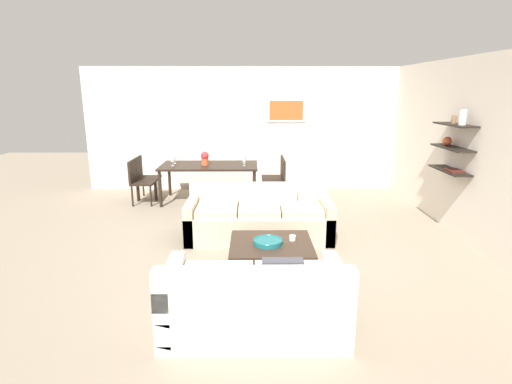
{
  "coord_description": "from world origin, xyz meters",
  "views": [
    {
      "loc": [
        -0.2,
        -5.52,
        2.21
      ],
      "look_at": [
        -0.14,
        0.2,
        0.75
      ],
      "focal_mm": 28.18,
      "sensor_mm": 36.0,
      "label": 1
    }
  ],
  "objects_px": {
    "decorative_bowl": "(268,241)",
    "centerpiece_vase": "(205,158)",
    "loveseat_white": "(255,301)",
    "wine_glass_left_far": "(175,158)",
    "wine_glass_left_near": "(172,160)",
    "sofa_beige": "(259,219)",
    "dining_chair_left_near": "(139,179)",
    "candle_jar": "(293,238)",
    "dining_chair_right_near": "(278,179)",
    "dining_chair_left_far": "(145,174)",
    "coffee_table": "(271,257)",
    "dining_table": "(209,168)",
    "wine_glass_right_near": "(244,160)",
    "dining_chair_right_far": "(277,174)",
    "wine_glass_right_far": "(244,158)"
  },
  "relations": [
    {
      "from": "loveseat_white",
      "to": "dining_chair_left_near",
      "type": "xyz_separation_m",
      "value": [
        -2.25,
        4.35,
        0.21
      ]
    },
    {
      "from": "sofa_beige",
      "to": "dining_chair_left_near",
      "type": "relative_size",
      "value": 2.47
    },
    {
      "from": "wine_glass_right_far",
      "to": "wine_glass_right_near",
      "type": "distance_m",
      "value": 0.25
    },
    {
      "from": "centerpiece_vase",
      "to": "sofa_beige",
      "type": "bearing_deg",
      "value": -63.03
    },
    {
      "from": "wine_glass_right_far",
      "to": "centerpiece_vase",
      "type": "height_order",
      "value": "centerpiece_vase"
    },
    {
      "from": "decorative_bowl",
      "to": "wine_glass_left_near",
      "type": "distance_m",
      "value": 3.71
    },
    {
      "from": "wine_glass_left_near",
      "to": "wine_glass_right_near",
      "type": "relative_size",
      "value": 0.92
    },
    {
      "from": "dining_chair_left_far",
      "to": "centerpiece_vase",
      "type": "bearing_deg",
      "value": -11.44
    },
    {
      "from": "loveseat_white",
      "to": "coffee_table",
      "type": "relative_size",
      "value": 1.67
    },
    {
      "from": "coffee_table",
      "to": "decorative_bowl",
      "type": "bearing_deg",
      "value": -139.99
    },
    {
      "from": "candle_jar",
      "to": "wine_glass_left_far",
      "type": "height_order",
      "value": "wine_glass_left_far"
    },
    {
      "from": "loveseat_white",
      "to": "centerpiece_vase",
      "type": "xyz_separation_m",
      "value": [
        -0.96,
        4.55,
        0.6
      ]
    },
    {
      "from": "candle_jar",
      "to": "wine_glass_right_far",
      "type": "bearing_deg",
      "value": 101.08
    },
    {
      "from": "sofa_beige",
      "to": "wine_glass_left_far",
      "type": "distance_m",
      "value": 2.84
    },
    {
      "from": "dining_table",
      "to": "wine_glass_right_near",
      "type": "distance_m",
      "value": 0.74
    },
    {
      "from": "loveseat_white",
      "to": "candle_jar",
      "type": "distance_m",
      "value": 1.43
    },
    {
      "from": "dining_chair_right_far",
      "to": "wine_glass_left_far",
      "type": "xyz_separation_m",
      "value": [
        -2.08,
        -0.1,
        0.36
      ]
    },
    {
      "from": "centerpiece_vase",
      "to": "dining_chair_right_near",
      "type": "bearing_deg",
      "value": -7.59
    },
    {
      "from": "dining_chair_right_far",
      "to": "wine_glass_left_far",
      "type": "distance_m",
      "value": 2.11
    },
    {
      "from": "coffee_table",
      "to": "dining_chair_left_near",
      "type": "xyz_separation_m",
      "value": [
        -2.47,
        3.1,
        0.31
      ]
    },
    {
      "from": "candle_jar",
      "to": "dining_chair_right_near",
      "type": "relative_size",
      "value": 0.09
    },
    {
      "from": "dining_chair_right_near",
      "to": "dining_chair_left_near",
      "type": "xyz_separation_m",
      "value": [
        -2.75,
        0.0,
        0.0
      ]
    },
    {
      "from": "coffee_table",
      "to": "wine_glass_left_near",
      "type": "relative_size",
      "value": 6.39
    },
    {
      "from": "dining_chair_left_far",
      "to": "dining_chair_left_near",
      "type": "xyz_separation_m",
      "value": [
        0.0,
        -0.46,
        0.0
      ]
    },
    {
      "from": "dining_chair_left_far",
      "to": "wine_glass_left_near",
      "type": "height_order",
      "value": "wine_glass_left_near"
    },
    {
      "from": "wine_glass_left_near",
      "to": "wine_glass_left_far",
      "type": "relative_size",
      "value": 1.0
    },
    {
      "from": "candle_jar",
      "to": "dining_chair_right_far",
      "type": "relative_size",
      "value": 0.09
    },
    {
      "from": "dining_chair_right_far",
      "to": "dining_table",
      "type": "bearing_deg",
      "value": -170.59
    },
    {
      "from": "wine_glass_right_near",
      "to": "coffee_table",
      "type": "bearing_deg",
      "value": -83.08
    },
    {
      "from": "dining_chair_left_near",
      "to": "centerpiece_vase",
      "type": "xyz_separation_m",
      "value": [
        1.29,
        0.19,
        0.39
      ]
    },
    {
      "from": "coffee_table",
      "to": "dining_chair_right_far",
      "type": "relative_size",
      "value": 1.15
    },
    {
      "from": "candle_jar",
      "to": "wine_glass_left_near",
      "type": "relative_size",
      "value": 0.53
    },
    {
      "from": "sofa_beige",
      "to": "dining_table",
      "type": "xyz_separation_m",
      "value": [
        -0.97,
        2.1,
        0.39
      ]
    },
    {
      "from": "candle_jar",
      "to": "dining_chair_right_far",
      "type": "height_order",
      "value": "dining_chair_right_far"
    },
    {
      "from": "dining_chair_right_near",
      "to": "dining_chair_left_far",
      "type": "xyz_separation_m",
      "value": [
        -2.75,
        0.46,
        0.0
      ]
    },
    {
      "from": "decorative_bowl",
      "to": "centerpiece_vase",
      "type": "distance_m",
      "value": 3.54
    },
    {
      "from": "centerpiece_vase",
      "to": "dining_chair_left_near",
      "type": "bearing_deg",
      "value": -171.49
    },
    {
      "from": "dining_chair_left_near",
      "to": "wine_glass_left_near",
      "type": "bearing_deg",
      "value": 8.75
    },
    {
      "from": "dining_table",
      "to": "dining_chair_right_near",
      "type": "distance_m",
      "value": 1.4
    },
    {
      "from": "dining_chair_right_far",
      "to": "centerpiece_vase",
      "type": "relative_size",
      "value": 3.26
    },
    {
      "from": "coffee_table",
      "to": "dining_chair_right_far",
      "type": "distance_m",
      "value": 3.58
    },
    {
      "from": "wine_glass_left_far",
      "to": "wine_glass_left_near",
      "type": "bearing_deg",
      "value": -90.0
    },
    {
      "from": "loveseat_white",
      "to": "wine_glass_left_far",
      "type": "xyz_separation_m",
      "value": [
        -1.59,
        4.71,
        0.57
      ]
    },
    {
      "from": "dining_chair_left_far",
      "to": "wine_glass_right_far",
      "type": "relative_size",
      "value": 5.06
    },
    {
      "from": "decorative_bowl",
      "to": "wine_glass_right_near",
      "type": "xyz_separation_m",
      "value": [
        -0.35,
        3.23,
        0.45
      ]
    },
    {
      "from": "wine_glass_left_near",
      "to": "sofa_beige",
      "type": "bearing_deg",
      "value": -49.62
    },
    {
      "from": "decorative_bowl",
      "to": "centerpiece_vase",
      "type": "relative_size",
      "value": 1.34
    },
    {
      "from": "candle_jar",
      "to": "wine_glass_left_far",
      "type": "xyz_separation_m",
      "value": [
        -2.07,
        3.37,
        0.45
      ]
    },
    {
      "from": "loveseat_white",
      "to": "dining_chair_left_near",
      "type": "distance_m",
      "value": 4.91
    },
    {
      "from": "wine_glass_right_near",
      "to": "wine_glass_right_far",
      "type": "bearing_deg",
      "value": 90.0
    }
  ]
}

